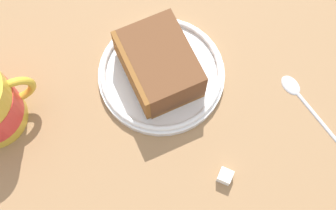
{
  "coord_description": "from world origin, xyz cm",
  "views": [
    {
      "loc": [
        12.04,
        18.22,
        54.81
      ],
      "look_at": [
        -0.42,
        4.33,
        3.0
      ],
      "focal_mm": 48.92,
      "sensor_mm": 36.0,
      "label": 1
    }
  ],
  "objects_px": {
    "small_plate": "(161,74)",
    "sugar_cube": "(225,176)",
    "cake_slice": "(159,65)",
    "teaspoon": "(301,96)"
  },
  "relations": [
    {
      "from": "cake_slice",
      "to": "teaspoon",
      "type": "xyz_separation_m",
      "value": [
        -0.12,
        0.14,
        -0.03
      ]
    },
    {
      "from": "cake_slice",
      "to": "sugar_cube",
      "type": "relative_size",
      "value": 7.66
    },
    {
      "from": "small_plate",
      "to": "cake_slice",
      "type": "xyz_separation_m",
      "value": [
        0.0,
        -0.0,
        0.03
      ]
    },
    {
      "from": "small_plate",
      "to": "cake_slice",
      "type": "bearing_deg",
      "value": -17.23
    },
    {
      "from": "cake_slice",
      "to": "sugar_cube",
      "type": "height_order",
      "value": "cake_slice"
    },
    {
      "from": "cake_slice",
      "to": "sugar_cube",
      "type": "distance_m",
      "value": 0.16
    },
    {
      "from": "sugar_cube",
      "to": "cake_slice",
      "type": "bearing_deg",
      "value": -101.11
    },
    {
      "from": "small_plate",
      "to": "teaspoon",
      "type": "distance_m",
      "value": 0.18
    },
    {
      "from": "cake_slice",
      "to": "sugar_cube",
      "type": "bearing_deg",
      "value": 78.89
    },
    {
      "from": "small_plate",
      "to": "sugar_cube",
      "type": "xyz_separation_m",
      "value": [
        0.03,
        0.15,
        -0.0
      ]
    }
  ]
}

